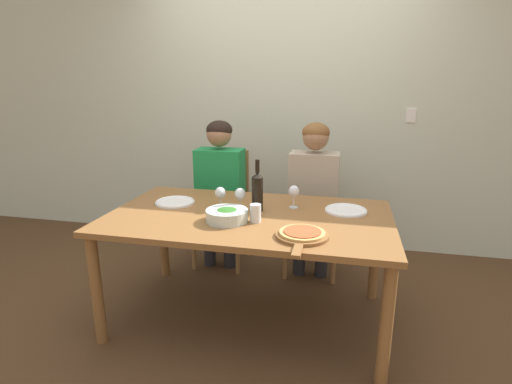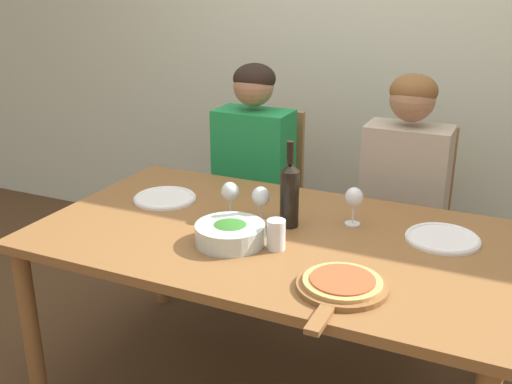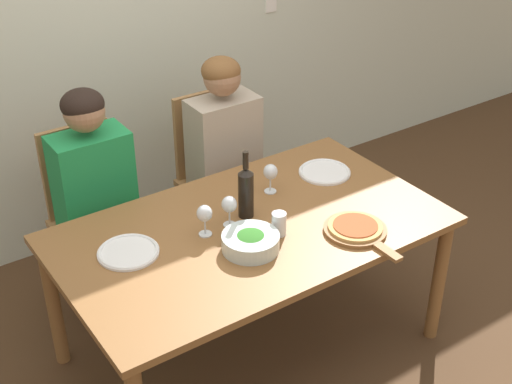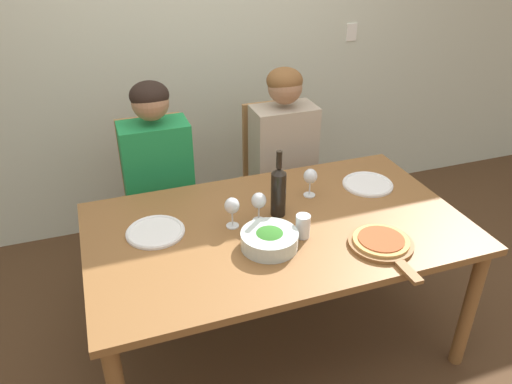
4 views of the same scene
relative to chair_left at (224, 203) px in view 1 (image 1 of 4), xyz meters
The scene contains 16 objects.
ground_plane 1.09m from the chair_left, 63.41° to the right, with size 40.00×40.00×0.00m, color #4C331E.
back_wall 1.09m from the chair_left, 52.24° to the left, with size 10.00×0.06×2.70m.
dining_table 0.97m from the chair_left, 63.41° to the right, with size 1.75×1.02×0.73m.
chair_left is the anchor object (origin of this frame).
chair_right 0.77m from the chair_left, ahead, with size 0.42×0.42×0.97m.
person_woman 0.26m from the chair_left, 90.00° to the right, with size 0.47×0.51×1.23m.
person_man 0.81m from the chair_left, ahead, with size 0.47×0.51×1.23m.
wine_bottle 0.97m from the chair_left, 58.98° to the right, with size 0.07×0.07×0.33m.
broccoli_bowl 1.09m from the chair_left, 71.73° to the right, with size 0.25×0.25×0.08m.
dinner_plate_left 0.78m from the chair_left, 99.02° to the right, with size 0.27×0.27×0.02m.
dinner_plate_right 1.24m from the chair_left, 33.16° to the right, with size 0.27×0.27×0.02m.
pizza_on_board 1.44m from the chair_left, 55.72° to the right, with size 0.29×0.43×0.04m.
wine_glass_left 0.90m from the chair_left, 74.10° to the right, with size 0.07×0.07×0.15m.
wine_glass_right 1.00m from the chair_left, 44.05° to the right, with size 0.07×0.07×0.15m.
wine_glass_centre 0.93m from the chair_left, 65.88° to the right, with size 0.07×0.07×0.15m.
water_tumbler 1.14m from the chair_left, 63.02° to the right, with size 0.07×0.07×0.11m.
Camera 1 is at (0.56, -2.30, 1.53)m, focal length 28.00 mm.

